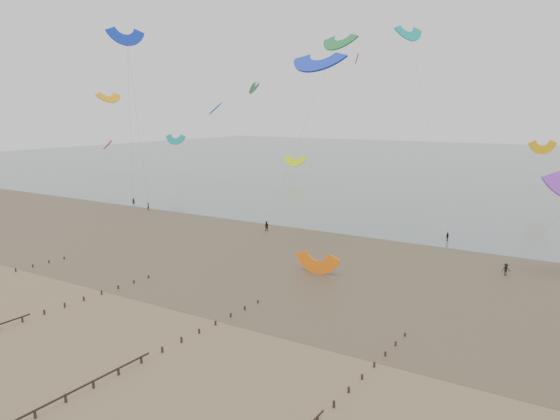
% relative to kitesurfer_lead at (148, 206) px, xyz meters
% --- Properties ---
extents(ground, '(500.00, 500.00, 0.00)m').
position_rel_kitesurfer_lead_xyz_m(ground, '(51.47, -48.44, -0.89)').
color(ground, brown).
rests_on(ground, ground).
extents(sea_and_shore, '(500.00, 665.00, 0.03)m').
position_rel_kitesurfer_lead_xyz_m(sea_and_shore, '(47.39, -14.03, -0.89)').
color(sea_and_shore, '#475654').
rests_on(sea_and_shore, ground).
extents(kitesurfer_lead, '(0.78, 0.72, 1.79)m').
position_rel_kitesurfer_lead_xyz_m(kitesurfer_lead, '(0.00, 0.00, 0.00)').
color(kitesurfer_lead, black).
rests_on(kitesurfer_lead, ground).
extents(kitesurfers, '(137.86, 18.92, 1.88)m').
position_rel_kitesurfer_lead_xyz_m(kitesurfers, '(80.19, -1.32, -0.04)').
color(kitesurfers, black).
rests_on(kitesurfers, ground).
extents(grounded_kite, '(5.77, 4.53, 3.15)m').
position_rel_kitesurfer_lead_xyz_m(grounded_kite, '(55.75, -22.40, -0.89)').
color(grounded_kite, orange).
rests_on(grounded_kite, ground).
extents(kites_airborne, '(245.21, 123.67, 40.35)m').
position_rel_kitesurfer_lead_xyz_m(kites_airborne, '(47.74, 38.81, 19.22)').
color(kites_airborne, '#981461').
rests_on(kites_airborne, ground).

